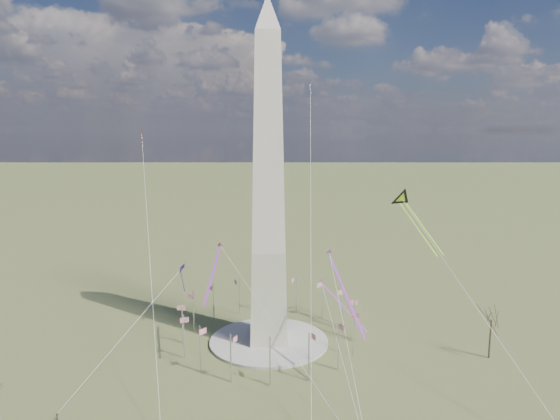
{
  "coord_description": "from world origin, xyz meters",
  "views": [
    {
      "loc": [
        -1.48,
        -143.54,
        63.8
      ],
      "look_at": [
        3.4,
        0.0,
        40.8
      ],
      "focal_mm": 32.0,
      "sensor_mm": 36.0,
      "label": 1
    }
  ],
  "objects_px": {
    "kite_delta_black": "(404,202)",
    "tree_near": "(492,317)",
    "washington_monument": "(268,186)",
    "person_west": "(57,417)"
  },
  "relations": [
    {
      "from": "person_west",
      "to": "kite_delta_black",
      "type": "height_order",
      "value": "kite_delta_black"
    },
    {
      "from": "washington_monument",
      "to": "tree_near",
      "type": "bearing_deg",
      "value": -11.54
    },
    {
      "from": "washington_monument",
      "to": "tree_near",
      "type": "height_order",
      "value": "washington_monument"
    },
    {
      "from": "washington_monument",
      "to": "person_west",
      "type": "relative_size",
      "value": 63.26
    },
    {
      "from": "washington_monument",
      "to": "tree_near",
      "type": "relative_size",
      "value": 5.88
    },
    {
      "from": "washington_monument",
      "to": "person_west",
      "type": "height_order",
      "value": "washington_monument"
    },
    {
      "from": "kite_delta_black",
      "to": "tree_near",
      "type": "bearing_deg",
      "value": 115.16
    },
    {
      "from": "tree_near",
      "to": "person_west",
      "type": "xyz_separation_m",
      "value": [
        -109.83,
        -27.0,
        -11.34
      ]
    },
    {
      "from": "tree_near",
      "to": "kite_delta_black",
      "type": "bearing_deg",
      "value": 136.04
    },
    {
      "from": "tree_near",
      "to": "kite_delta_black",
      "type": "relative_size",
      "value": 0.8
    }
  ]
}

